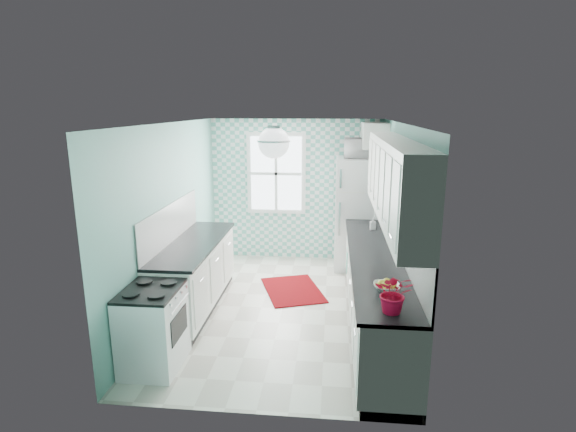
# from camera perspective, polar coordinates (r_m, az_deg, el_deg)

# --- Properties ---
(floor) EXTENTS (3.00, 4.40, 0.02)m
(floor) POSITION_cam_1_polar(r_m,az_deg,el_deg) (6.31, -0.69, -11.72)
(floor) COLOR white
(floor) RESTS_ON ground
(ceiling) EXTENTS (3.00, 4.40, 0.02)m
(ceiling) POSITION_cam_1_polar(r_m,az_deg,el_deg) (5.70, -0.77, 11.80)
(ceiling) COLOR white
(ceiling) RESTS_ON wall_back
(wall_back) EXTENTS (3.00, 0.02, 2.50)m
(wall_back) POSITION_cam_1_polar(r_m,az_deg,el_deg) (8.03, 1.04, 3.31)
(wall_back) COLOR #6BACA0
(wall_back) RESTS_ON floor
(wall_front) EXTENTS (3.00, 0.02, 2.50)m
(wall_front) POSITION_cam_1_polar(r_m,az_deg,el_deg) (3.80, -4.49, -8.77)
(wall_front) COLOR #6BACA0
(wall_front) RESTS_ON floor
(wall_left) EXTENTS (0.02, 4.40, 2.50)m
(wall_left) POSITION_cam_1_polar(r_m,az_deg,el_deg) (6.23, -14.66, -0.20)
(wall_left) COLOR #6BACA0
(wall_left) RESTS_ON floor
(wall_right) EXTENTS (0.02, 4.40, 2.50)m
(wall_right) POSITION_cam_1_polar(r_m,az_deg,el_deg) (5.91, 13.98, -0.91)
(wall_right) COLOR #6BACA0
(wall_right) RESTS_ON floor
(accent_wall) EXTENTS (3.00, 0.01, 2.50)m
(accent_wall) POSITION_cam_1_polar(r_m,az_deg,el_deg) (8.01, 1.02, 3.28)
(accent_wall) COLOR #5DB4A2
(accent_wall) RESTS_ON wall_back
(window) EXTENTS (1.04, 0.05, 1.44)m
(window) POSITION_cam_1_polar(r_m,az_deg,el_deg) (7.97, -1.50, 5.41)
(window) COLOR white
(window) RESTS_ON wall_back
(backsplash_right) EXTENTS (0.02, 3.60, 0.51)m
(backsplash_right) POSITION_cam_1_polar(r_m,az_deg,el_deg) (5.54, 14.29, -2.49)
(backsplash_right) COLOR white
(backsplash_right) RESTS_ON wall_right
(backsplash_left) EXTENTS (0.02, 2.15, 0.51)m
(backsplash_left) POSITION_cam_1_polar(r_m,az_deg,el_deg) (6.17, -14.68, -0.87)
(backsplash_left) COLOR white
(backsplash_left) RESTS_ON wall_left
(upper_cabinets_right) EXTENTS (0.33, 3.20, 0.90)m
(upper_cabinets_right) POSITION_cam_1_polar(r_m,az_deg,el_deg) (5.17, 13.39, 4.44)
(upper_cabinets_right) COLOR white
(upper_cabinets_right) RESTS_ON wall_right
(upper_cabinet_fridge) EXTENTS (0.40, 0.74, 0.40)m
(upper_cabinet_fridge) POSITION_cam_1_polar(r_m,az_deg,el_deg) (7.54, 10.88, 10.05)
(upper_cabinet_fridge) COLOR white
(upper_cabinet_fridge) RESTS_ON wall_right
(ceiling_light) EXTENTS (0.34, 0.34, 0.35)m
(ceiling_light) POSITION_cam_1_polar(r_m,az_deg,el_deg) (4.92, -1.82, 9.31)
(ceiling_light) COLOR silver
(ceiling_light) RESTS_ON ceiling
(base_cabinets_right) EXTENTS (0.60, 3.60, 0.90)m
(base_cabinets_right) POSITION_cam_1_polar(r_m,az_deg,el_deg) (5.75, 10.97, -9.58)
(base_cabinets_right) COLOR white
(base_cabinets_right) RESTS_ON floor
(countertop_right) EXTENTS (0.63, 3.60, 0.04)m
(countertop_right) POSITION_cam_1_polar(r_m,az_deg,el_deg) (5.58, 11.04, -5.15)
(countertop_right) COLOR black
(countertop_right) RESTS_ON base_cabinets_right
(base_cabinets_left) EXTENTS (0.60, 2.15, 0.90)m
(base_cabinets_left) POSITION_cam_1_polar(r_m,az_deg,el_deg) (6.30, -11.79, -7.52)
(base_cabinets_left) COLOR white
(base_cabinets_left) RESTS_ON floor
(countertop_left) EXTENTS (0.63, 2.15, 0.04)m
(countertop_left) POSITION_cam_1_polar(r_m,az_deg,el_deg) (6.14, -11.87, -3.44)
(countertop_left) COLOR black
(countertop_left) RESTS_ON base_cabinets_left
(fridge) EXTENTS (0.82, 0.81, 1.88)m
(fridge) POSITION_cam_1_polar(r_m,az_deg,el_deg) (7.68, 9.05, 0.30)
(fridge) COLOR white
(fridge) RESTS_ON floor
(stove) EXTENTS (0.57, 0.71, 0.86)m
(stove) POSITION_cam_1_polar(r_m,az_deg,el_deg) (5.06, -16.75, -13.32)
(stove) COLOR white
(stove) RESTS_ON floor
(sink) EXTENTS (0.56, 0.47, 0.53)m
(sink) POSITION_cam_1_polar(r_m,az_deg,el_deg) (6.66, 10.35, -1.94)
(sink) COLOR silver
(sink) RESTS_ON countertop_right
(rug) EXTENTS (1.10, 1.31, 0.02)m
(rug) POSITION_cam_1_polar(r_m,az_deg,el_deg) (6.86, 0.61, -9.38)
(rug) COLOR #690D0A
(rug) RESTS_ON floor
(dish_towel) EXTENTS (0.02, 0.23, 0.34)m
(dish_towel) POSITION_cam_1_polar(r_m,az_deg,el_deg) (6.76, 7.52, -5.59)
(dish_towel) COLOR #4CAC98
(dish_towel) RESTS_ON base_cabinets_right
(fruit_bowl) EXTENTS (0.27, 0.27, 0.06)m
(fruit_bowl) POSITION_cam_1_polar(r_m,az_deg,el_deg) (4.58, 12.43, -8.80)
(fruit_bowl) COLOR white
(fruit_bowl) RESTS_ON countertop_right
(potted_plant) EXTENTS (0.37, 0.33, 0.37)m
(potted_plant) POSITION_cam_1_polar(r_m,az_deg,el_deg) (4.07, 13.34, -9.50)
(potted_plant) COLOR red
(potted_plant) RESTS_ON countertop_right
(soap_bottle) EXTENTS (0.08, 0.08, 0.17)m
(soap_bottle) POSITION_cam_1_polar(r_m,az_deg,el_deg) (6.71, 10.73, -0.96)
(soap_bottle) COLOR #ACBFC9
(soap_bottle) RESTS_ON countertop_right
(microwave) EXTENTS (0.58, 0.40, 0.32)m
(microwave) POSITION_cam_1_polar(r_m,az_deg,el_deg) (7.51, 9.37, 8.51)
(microwave) COLOR white
(microwave) RESTS_ON fridge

